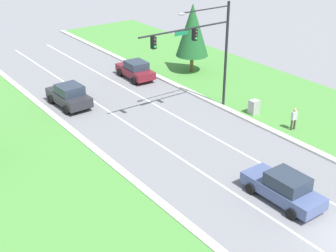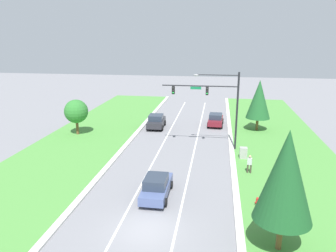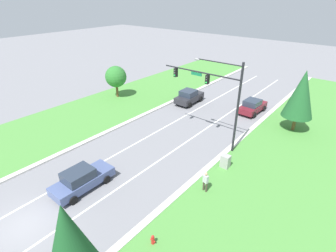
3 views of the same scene
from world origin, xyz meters
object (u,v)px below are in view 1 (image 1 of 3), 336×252
at_px(burgundy_sedan, 136,70).
at_px(slate_blue_sedan, 284,188).
at_px(conifer_far_right_tree, 192,30).
at_px(charcoal_sedan, 69,96).
at_px(pedestrian, 294,118).
at_px(utility_cabinet, 254,108).
at_px(traffic_signal_mast, 204,43).

height_order(burgundy_sedan, slate_blue_sedan, slate_blue_sedan).
distance_m(burgundy_sedan, conifer_far_right_tree, 6.29).
relative_size(charcoal_sedan, pedestrian, 2.56).
bearing_deg(pedestrian, slate_blue_sedan, 47.02).
bearing_deg(burgundy_sedan, conifer_far_right_tree, -14.68).
relative_size(slate_blue_sedan, utility_cabinet, 3.93).
relative_size(traffic_signal_mast, slate_blue_sedan, 1.76).
bearing_deg(pedestrian, burgundy_sedan, -68.56).
relative_size(charcoal_sedan, utility_cabinet, 3.69).
xyz_separation_m(traffic_signal_mast, slate_blue_sedan, (-3.99, -11.49, -4.56)).
bearing_deg(traffic_signal_mast, pedestrian, -62.89).
distance_m(traffic_signal_mast, conifer_far_right_tree, 9.43).
distance_m(traffic_signal_mast, pedestrian, 8.20).
bearing_deg(slate_blue_sedan, conifer_far_right_tree, 64.24).
xyz_separation_m(traffic_signal_mast, pedestrian, (3.14, -6.13, -4.44)).
bearing_deg(traffic_signal_mast, slate_blue_sedan, -109.15).
xyz_separation_m(burgundy_sedan, conifer_far_right_tree, (5.18, -1.61, 3.18)).
bearing_deg(utility_cabinet, burgundy_sedan, 103.33).
relative_size(charcoal_sedan, slate_blue_sedan, 0.94).
distance_m(traffic_signal_mast, charcoal_sedan, 11.26).
xyz_separation_m(charcoal_sedan, slate_blue_sedan, (3.55, -18.54, -0.07)).
height_order(utility_cabinet, conifer_far_right_tree, conifer_far_right_tree).
height_order(charcoal_sedan, slate_blue_sedan, charcoal_sedan).
relative_size(charcoal_sedan, conifer_far_right_tree, 0.68).
distance_m(traffic_signal_mast, utility_cabinet, 6.17).
distance_m(charcoal_sedan, pedestrian, 16.96).
height_order(traffic_signal_mast, pedestrian, traffic_signal_mast).
height_order(traffic_signal_mast, charcoal_sedan, traffic_signal_mast).
xyz_separation_m(traffic_signal_mast, charcoal_sedan, (-7.54, 7.05, -4.49)).
relative_size(traffic_signal_mast, utility_cabinet, 6.91).
bearing_deg(conifer_far_right_tree, charcoal_sedan, -176.89).
bearing_deg(pedestrian, conifer_far_right_tree, -88.42).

